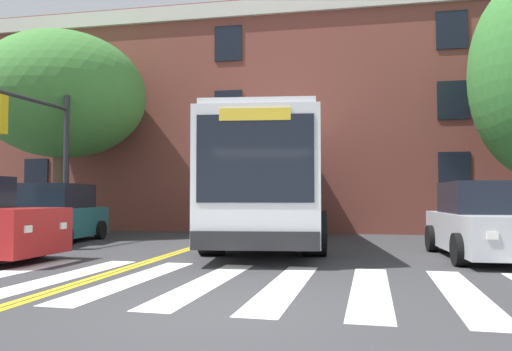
{
  "coord_description": "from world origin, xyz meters",
  "views": [
    {
      "loc": [
        1.56,
        -5.81,
        1.37
      ],
      "look_at": [
        -1.24,
        8.42,
        2.0
      ],
      "focal_mm": 35.0,
      "sensor_mm": 36.0,
      "label": 1
    }
  ],
  "objects": [
    {
      "name": "city_bus",
      "position": [
        -0.97,
        9.45,
        1.79
      ],
      "size": [
        3.9,
        12.29,
        3.34
      ],
      "color": "white",
      "rests_on": "ground"
    },
    {
      "name": "car_grey_behind_bus",
      "position": [
        -0.78,
        17.96,
        1.08
      ],
      "size": [
        2.23,
        5.16,
        2.29
      ],
      "color": "slate",
      "rests_on": "ground"
    },
    {
      "name": "street_tree_curbside_small",
      "position": [
        -8.88,
        10.56,
        5.07
      ],
      "size": [
        8.6,
        8.6,
        7.37
      ],
      "color": "brown",
      "rests_on": "ground"
    },
    {
      "name": "car_teal_near_lane",
      "position": [
        -7.32,
        7.84,
        0.82
      ],
      "size": [
        2.41,
        4.24,
        1.77
      ],
      "color": "#236B70",
      "rests_on": "ground"
    },
    {
      "name": "traffic_light_far_corner",
      "position": [
        -7.22,
        6.77,
        3.0
      ],
      "size": [
        0.48,
        2.98,
        4.51
      ],
      "color": "#28282D",
      "rests_on": "ground"
    },
    {
      "name": "building_facade",
      "position": [
        0.92,
        17.44,
        4.6
      ],
      "size": [
        31.38,
        8.91,
        9.19
      ],
      "color": "brown",
      "rests_on": "ground"
    },
    {
      "name": "lane_line_yellow_inner",
      "position": [
        -2.81,
        15.88,
        0.0
      ],
      "size": [
        0.12,
        36.0,
        0.01
      ],
      "primitive_type": "cube",
      "color": "gold",
      "rests_on": "ground"
    },
    {
      "name": "ground_plane",
      "position": [
        0.0,
        0.0,
        0.0
      ],
      "size": [
        120.0,
        120.0,
        0.0
      ],
      "primitive_type": "plane",
      "color": "#38383A"
    },
    {
      "name": "lane_line_yellow_outer",
      "position": [
        -2.65,
        15.88,
        0.0
      ],
      "size": [
        0.12,
        36.0,
        0.01
      ],
      "primitive_type": "cube",
      "color": "gold",
      "rests_on": "ground"
    },
    {
      "name": "car_silver_far_lane",
      "position": [
        4.44,
        6.12,
        0.78
      ],
      "size": [
        2.19,
        4.45,
        1.71
      ],
      "color": "#B7BABF",
      "rests_on": "ground"
    },
    {
      "name": "crosswalk",
      "position": [
        -0.13,
        1.88,
        0.0
      ],
      "size": [
        14.76,
        4.73,
        0.01
      ],
      "color": "white",
      "rests_on": "ground"
    }
  ]
}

